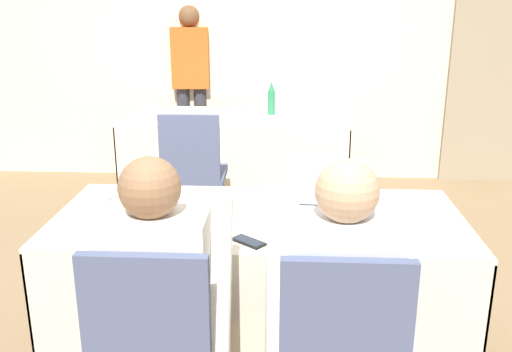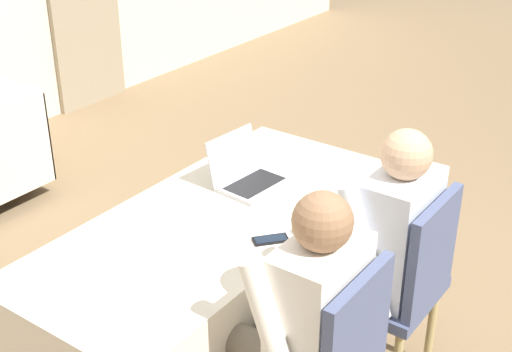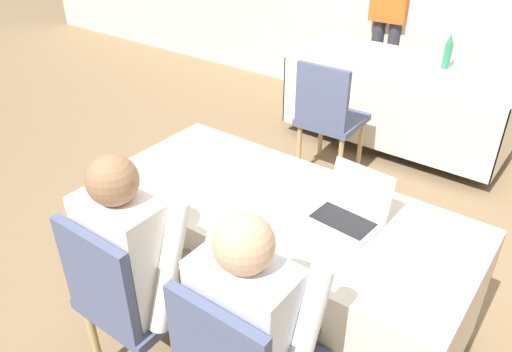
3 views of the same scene
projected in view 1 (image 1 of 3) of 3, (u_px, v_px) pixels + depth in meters
wall_back at (275, 33)px, 5.17m from camera, size 12.00×0.06×2.70m
curtain_panel at (493, 37)px, 5.02m from camera, size 0.71×0.04×2.65m
conference_table_near at (259, 251)px, 2.58m from camera, size 1.81×0.81×0.73m
conference_table_far at (236, 136)px, 4.73m from camera, size 1.81×0.81×0.73m
laptop at (328, 203)px, 2.56m from camera, size 0.32×0.29×0.22m
cell_phone at (249, 242)px, 2.25m from camera, size 0.15×0.14×0.01m
paper_beside_laptop at (200, 204)px, 2.67m from camera, size 0.25×0.32×0.00m
paper_centre_table at (113, 209)px, 2.61m from camera, size 0.32×0.36×0.00m
water_bottle at (271, 99)px, 4.69m from camera, size 0.06×0.06×0.28m
chair_near_left at (157, 349)px, 1.93m from camera, size 0.44×0.44×0.92m
chair_far_spare at (193, 169)px, 3.96m from camera, size 0.45×0.45×0.92m
person_checkered_shirt at (161, 292)px, 1.98m from camera, size 0.50×0.52×1.18m
person_white_shirt at (339, 296)px, 1.95m from camera, size 0.50×0.52×1.18m
person_red_shirt at (191, 81)px, 5.32m from camera, size 0.35×0.23×1.59m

